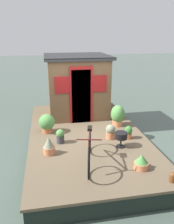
# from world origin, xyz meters

# --- Properties ---
(ground_plane) EXTENTS (60.00, 60.00, 0.00)m
(ground_plane) POSITION_xyz_m (0.00, 0.00, 0.00)
(ground_plane) COLOR #47564C
(houseboat_deck) EXTENTS (5.67, 3.20, 0.48)m
(houseboat_deck) POSITION_xyz_m (0.00, 0.00, 0.24)
(houseboat_deck) COLOR brown
(houseboat_deck) RESTS_ON ground_plane
(houseboat_cabin) EXTENTS (2.02, 2.15, 2.05)m
(houseboat_cabin) POSITION_xyz_m (1.72, 0.00, 1.52)
(houseboat_cabin) COLOR brown
(houseboat_cabin) RESTS_ON houseboat_deck
(bicycle) EXTENTS (1.67, 0.54, 0.80)m
(bicycle) POSITION_xyz_m (-1.62, 0.20, 0.86)
(bicycle) COLOR black
(bicycle) RESTS_ON houseboat_deck
(potted_plant_sage) EXTENTS (0.20, 0.20, 0.36)m
(potted_plant_sage) POSITION_xyz_m (-0.59, -1.08, 0.67)
(potted_plant_sage) COLOR #B2603D
(potted_plant_sage) RESTS_ON houseboat_deck
(potted_plant_ivy) EXTENTS (0.43, 0.43, 0.66)m
(potted_plant_ivy) POSITION_xyz_m (0.34, -1.06, 0.82)
(potted_plant_ivy) COLOR #C6754C
(potted_plant_ivy) RESTS_ON houseboat_deck
(potted_plant_succulent) EXTENTS (0.22, 0.22, 0.37)m
(potted_plant_succulent) POSITION_xyz_m (-0.52, 0.77, 0.68)
(potted_plant_succulent) COLOR #38383D
(potted_plant_succulent) RESTS_ON houseboat_deck
(potted_plant_basil) EXTENTS (0.28, 0.28, 0.44)m
(potted_plant_basil) POSITION_xyz_m (-1.05, 1.07, 0.69)
(potted_plant_basil) COLOR #C6754C
(potted_plant_basil) RESTS_ON houseboat_deck
(potted_plant_thyme) EXTENTS (0.31, 0.31, 0.33)m
(potted_plant_thyme) POSITION_xyz_m (-2.03, -0.84, 0.64)
(potted_plant_thyme) COLOR #C6754C
(potted_plant_thyme) RESTS_ON houseboat_deck
(potted_plant_fern) EXTENTS (0.46, 0.46, 0.55)m
(potted_plant_fern) POSITION_xyz_m (0.21, 1.10, 0.78)
(potted_plant_fern) COLOR #B2603D
(potted_plant_fern) RESTS_ON houseboat_deck
(potted_plant_rosemary) EXTENTS (0.26, 0.26, 0.40)m
(potted_plant_rosemary) POSITION_xyz_m (-0.50, -0.60, 0.68)
(potted_plant_rosemary) COLOR #C6754C
(potted_plant_rosemary) RESTS_ON houseboat_deck
(charcoal_grill) EXTENTS (0.32, 0.32, 0.39)m
(charcoal_grill) POSITION_xyz_m (-1.02, -0.72, 0.78)
(charcoal_grill) COLOR black
(charcoal_grill) RESTS_ON houseboat_deck
(mooring_bollard) EXTENTS (0.12, 0.12, 0.20)m
(mooring_bollard) POSITION_xyz_m (-2.58, -1.25, 0.59)
(mooring_bollard) COLOR brown
(mooring_bollard) RESTS_ON houseboat_deck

